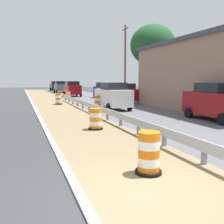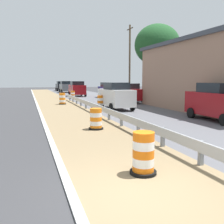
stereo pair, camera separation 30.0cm
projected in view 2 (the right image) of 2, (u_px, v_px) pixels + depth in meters
The scene contains 18 objects.
ground_plane at pixel (137, 195), 5.17m from camera, with size 160.00×160.00×0.00m, color #333335.
median_dirt_strip at pixel (167, 190), 5.39m from camera, with size 3.81×120.00×0.01m, color #7F6B4C.
curb_near_edge at pixel (75, 205), 4.76m from camera, with size 0.20×120.00×0.11m, color #ADADA8.
guardrail_median at pixel (161, 132), 8.86m from camera, with size 0.18×43.79×0.71m.
traffic_barrel_nearest at pixel (143, 155), 6.28m from camera, with size 0.68×0.68×1.08m.
traffic_barrel_close at pixel (96, 120), 12.00m from camera, with size 0.71×0.71×1.02m.
traffic_barrel_mid at pixel (101, 102), 20.97m from camera, with size 0.70×0.70×1.08m.
traffic_barrel_far at pixel (62, 99), 24.34m from camera, with size 0.73×0.73×1.11m.
traffic_barrel_farther at pixel (73, 95), 32.17m from camera, with size 0.63×0.63×0.95m.
car_lead_near_lane at pixel (116, 96), 20.29m from camera, with size 1.99×4.48×2.17m.
car_trailing_near_lane at pixel (221, 102), 14.47m from camera, with size 2.21×4.38×2.21m.
car_lead_far_lane at pixel (77, 89), 36.37m from camera, with size 2.11×4.05×2.20m.
car_mid_far_lane at pixel (109, 90), 33.20m from camera, with size 2.11×4.17×2.05m.
car_trailing_far_lane at pixel (61, 86), 54.45m from camera, with size 2.17×4.76×2.10m.
car_distant_a at pixel (129, 93), 26.76m from camera, with size 2.15×4.79×2.01m.
car_distant_b at pixel (65, 87), 47.30m from camera, with size 2.00×4.33×2.17m.
utility_pole_mid at pixel (130, 61), 32.72m from camera, with size 0.24×1.80×9.45m.
tree_roadside at pixel (157, 45), 28.74m from camera, with size 5.20×5.20×8.73m.
Camera 2 is at (-2.06, -4.48, 2.37)m, focal length 39.98 mm.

